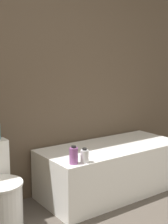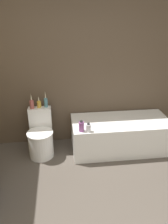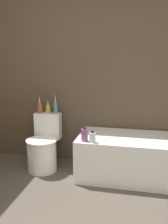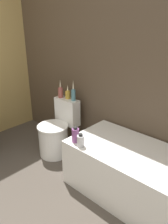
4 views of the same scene
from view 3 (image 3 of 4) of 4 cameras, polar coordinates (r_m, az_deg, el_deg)
The scene contains 8 objects.
wall_back_tiled at distance 3.65m, azimuth 1.05°, elevation 8.76°, with size 6.40×0.06×2.60m.
bathtub at distance 3.41m, azimuth 12.45°, elevation -9.68°, with size 1.59×0.72×0.53m.
toilet at distance 3.62m, azimuth -8.83°, elevation -7.78°, with size 0.41×0.54×0.73m.
vase_gold at distance 3.69m, azimuth -9.60°, elevation 1.07°, with size 0.07×0.07×0.25m.
vase_silver at distance 3.69m, azimuth -7.84°, elevation 0.80°, with size 0.07×0.07×0.19m.
vase_bronze at distance 3.64m, azimuth -6.25°, elevation 1.13°, with size 0.06×0.06×0.27m.
shampoo_bottle_tall at distance 3.11m, azimuth 0.11°, elevation -4.97°, with size 0.08×0.08×0.17m.
shampoo_bottle_short at distance 3.07m, azimuth 1.85°, elevation -5.52°, with size 0.07×0.07×0.14m.
Camera 3 is at (0.72, -1.49, 1.55)m, focal length 42.00 mm.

